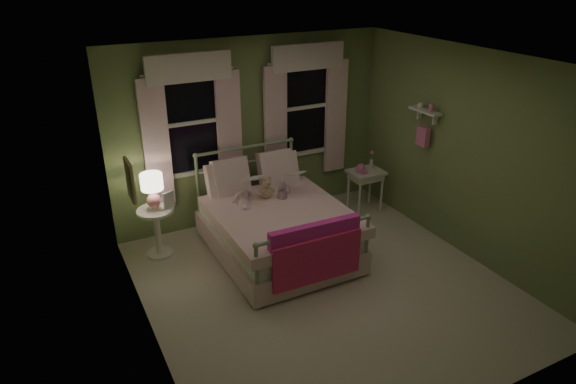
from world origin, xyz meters
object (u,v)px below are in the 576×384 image
child_left (241,175)px  nightstand_right (366,177)px  nightstand_left (157,226)px  table_lamp (152,187)px  child_right (280,173)px  bed (276,225)px  teddy_bear (266,189)px

child_left → nightstand_right: bearing=-163.0°
nightstand_left → table_lamp: table_lamp is taller
child_left → table_lamp: size_ratio=1.81×
child_right → nightstand_left: size_ratio=1.03×
bed → teddy_bear: size_ratio=6.79×
bed → nightstand_left: (-1.38, 0.63, 0.03)m
teddy_bear → nightstand_right: size_ratio=0.47×
table_lamp → child_left: bearing=-10.7°
bed → table_lamp: bearing=155.5°
teddy_bear → nightstand_left: (-1.38, 0.36, -0.37)m
child_right → table_lamp: (-1.66, 0.21, 0.05)m
nightstand_right → bed: bearing=-164.6°
child_right → table_lamp: 1.67m
table_lamp → child_right: bearing=-7.1°
child_right → teddy_bear: 0.34m
child_left → nightstand_left: size_ratio=1.26×
bed → nightstand_left: bed is taller
bed → child_left: size_ratio=2.48×
child_right → nightstand_right: size_ratio=1.04×
bed → child_right: size_ratio=3.05×
teddy_bear → nightstand_right: (1.73, 0.21, -0.24)m
nightstand_left → table_lamp: bearing=0.0°
child_left → nightstand_left: 1.25m
bed → child_left: (-0.28, 0.42, 0.60)m
bed → nightstand_right: 1.80m
bed → child_left: bearing=123.6°
child_left → nightstand_right: child_left is taller
teddy_bear → child_right: bearing=29.5°
child_right → nightstand_right: child_right is taller
child_left → teddy_bear: child_left is taller
child_right → teddy_bear: (-0.28, -0.16, -0.11)m
nightstand_left → nightstand_right: 3.11m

